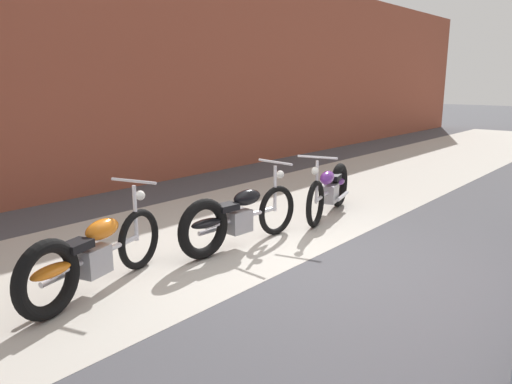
{
  "coord_description": "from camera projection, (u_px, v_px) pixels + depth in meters",
  "views": [
    {
      "loc": [
        -4.36,
        -3.05,
        2.07
      ],
      "look_at": [
        0.02,
        0.68,
        0.75
      ],
      "focal_mm": 34.31,
      "sensor_mm": 36.0,
      "label": 1
    }
  ],
  "objects": [
    {
      "name": "ground_plane",
      "position": [
        300.0,
        264.0,
        5.63
      ],
      "size": [
        80.0,
        80.0,
        0.0
      ],
      "primitive_type": "plane",
      "color": "#47474C"
    },
    {
      "name": "motorcycle_black",
      "position": [
        234.0,
        218.0,
        6.07
      ],
      "size": [
        2.01,
        0.58,
        1.03
      ],
      "rotation": [
        0.0,
        0.0,
        -0.06
      ],
      "color": "black",
      "rests_on": "ground"
    },
    {
      "name": "motorcycle_orange",
      "position": [
        87.0,
        258.0,
        4.71
      ],
      "size": [
        1.95,
        0.8,
        1.03
      ],
      "rotation": [
        0.0,
        0.0,
        0.29
      ],
      "color": "black",
      "rests_on": "ground"
    },
    {
      "name": "motorcycle_purple",
      "position": [
        331.0,
        189.0,
        7.7
      ],
      "size": [
        1.96,
        0.79,
        1.03
      ],
      "rotation": [
        0.0,
        0.0,
        3.42
      ],
      "color": "black",
      "rests_on": "ground"
    },
    {
      "name": "sidewalk_slab",
      "position": [
        196.0,
        234.0,
        6.73
      ],
      "size": [
        36.0,
        3.5,
        0.01
      ],
      "primitive_type": "cube",
      "color": "#B2ADA3",
      "rests_on": "ground"
    },
    {
      "name": "brick_building_wall",
      "position": [
        55.0,
        66.0,
        8.39
      ],
      "size": [
        36.0,
        0.5,
        4.63
      ],
      "primitive_type": "cube",
      "color": "brown",
      "rests_on": "ground"
    }
  ]
}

